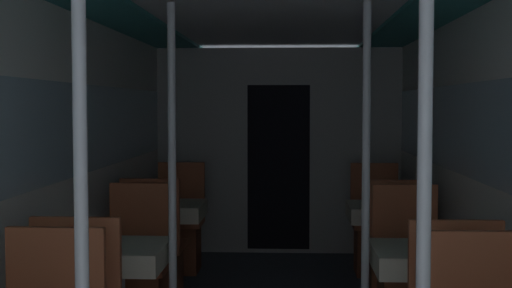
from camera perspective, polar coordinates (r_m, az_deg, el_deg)
name	(u,v)px	position (r m, az deg, el deg)	size (l,w,h in m)	color
wall_left	(56,177)	(4.43, -15.74, -2.53)	(0.05, 8.54, 2.12)	silver
wall_right	(489,179)	(4.36, 18.12, -2.66)	(0.05, 8.54, 2.12)	silver
bulkhead_far	(279,151)	(7.36, 1.82, -0.58)	(2.51, 0.09, 2.12)	#A8A8A3
support_pole_left_0	(82,247)	(2.45, -13.77, -8.01)	(0.05, 0.05, 2.12)	silver
dining_table_left_1	(115,265)	(4.32, -11.22, -9.50)	(0.60, 0.60, 0.71)	#4C4C51
chair_left_far_1	(137,288)	(4.93, -9.53, -11.28)	(0.44, 0.44, 0.99)	brown
support_pole_left_1	(172,186)	(4.17, -6.72, -3.35)	(0.05, 0.05, 2.12)	silver
dining_table_left_2	(168,218)	(6.04, -7.07, -5.86)	(0.60, 0.60, 0.71)	#4C4C51
chair_left_near_2	(155,266)	(5.54, -8.09, -9.67)	(0.44, 0.44, 0.99)	brown
chair_left_far_2	(179,238)	(6.65, -6.19, -7.50)	(0.44, 0.44, 0.99)	brown
support_pole_right_0	(423,250)	(2.39, 13.25, -8.29)	(0.05, 0.05, 2.12)	silver
dining_table_right_1	(425,269)	(4.27, 13.37, -9.69)	(0.60, 0.60, 0.71)	#4C4C51
support_pole_right_1	(366,187)	(4.14, 8.78, -3.42)	(0.05, 0.05, 2.12)	silver
dining_table_right_2	(384,219)	(6.00, 10.24, -5.94)	(0.60, 0.60, 0.71)	#4C4C51
chair_right_near_2	(394,269)	(5.50, 10.99, -9.80)	(0.44, 0.44, 0.99)	brown
chair_right_far_2	(376,240)	(6.62, 9.57, -7.58)	(0.44, 0.44, 0.99)	brown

